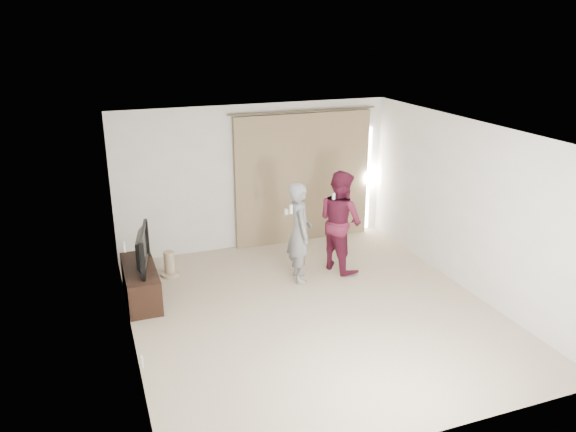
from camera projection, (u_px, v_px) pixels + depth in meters
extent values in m
plane|color=#C5B694|center=(313.00, 311.00, 8.06)|extent=(5.50, 5.50, 0.00)
cube|color=beige|center=(255.00, 177.00, 10.07)|extent=(5.00, 0.04, 2.60)
cube|color=beige|center=(125.00, 251.00, 6.81)|extent=(0.04, 5.50, 2.60)
cube|color=white|center=(124.00, 247.00, 7.21)|extent=(0.02, 0.08, 0.12)
cube|color=white|center=(142.00, 362.00, 6.35)|extent=(0.02, 0.08, 0.12)
cube|color=white|center=(316.00, 132.00, 7.20)|extent=(5.00, 5.50, 0.01)
cube|color=#9A855E|center=(303.00, 178.00, 10.33)|extent=(2.60, 0.10, 2.40)
cylinder|color=brown|center=(304.00, 111.00, 9.92)|extent=(2.80, 0.03, 0.03)
cube|color=white|center=(368.00, 179.00, 10.86)|extent=(0.08, 0.04, 2.00)
cube|color=black|center=(141.00, 283.00, 8.35)|extent=(0.46, 1.33, 0.51)
imported|color=black|center=(137.00, 249.00, 8.17)|extent=(0.31, 1.01, 0.58)
cylinder|color=tan|center=(170.00, 274.00, 9.19)|extent=(0.31, 0.31, 0.05)
cylinder|color=tan|center=(169.00, 262.00, 9.12)|extent=(0.17, 0.17, 0.37)
imported|color=slate|center=(300.00, 232.00, 8.81)|extent=(0.48, 0.64, 1.62)
cube|color=white|center=(291.00, 209.00, 8.52)|extent=(0.04, 0.04, 0.14)
cube|color=white|center=(286.00, 212.00, 8.75)|extent=(0.05, 0.05, 0.09)
imported|color=#59172C|center=(340.00, 221.00, 9.19)|extent=(0.85, 0.97, 1.69)
cube|color=white|center=(334.00, 197.00, 8.90)|extent=(0.04, 0.04, 0.14)
cube|color=white|center=(328.00, 200.00, 9.13)|extent=(0.05, 0.05, 0.09)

